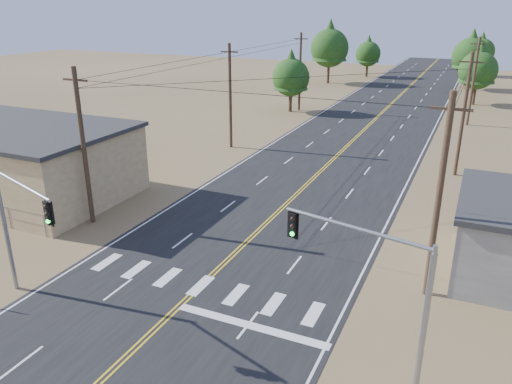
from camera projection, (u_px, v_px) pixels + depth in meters
The scene contains 15 objects.
road at pixel (327, 166), 44.08m from camera, with size 15.00×200.00×0.02m, color black.
utility_pole_left_near at pixel (84, 147), 30.98m from camera, with size 1.80×0.30×10.00m.
utility_pole_left_mid at pixel (230, 96), 48.01m from camera, with size 1.80×0.30×10.00m.
utility_pole_left_far at pixel (300, 71), 65.05m from camera, with size 1.80×0.30×10.00m.
utility_pole_right_near at pixel (439, 197), 22.89m from camera, with size 1.80×0.30×10.00m.
utility_pole_right_mid at pixel (464, 114), 39.92m from camera, with size 1.80×0.30×10.00m.
utility_pole_right_far at pixel (473, 81), 56.96m from camera, with size 1.80×0.30×10.00m.
signal_mast_left at pixel (16, 217), 22.52m from camera, with size 5.43×2.10×6.47m.
signal_mast_right at pixel (381, 286), 17.06m from camera, with size 5.50×1.46×6.45m.
tree_left_near at pixel (291, 74), 64.44m from camera, with size 4.84×4.84×8.07m.
tree_left_mid at pixel (330, 44), 87.24m from camera, with size 6.61×6.61×11.02m.
tree_left_far at pixel (368, 51), 95.56m from camera, with size 4.73×4.73×7.88m.
tree_right_near at pixel (479, 66), 68.70m from camera, with size 5.18×5.18×8.64m.
tree_right_mid at pixel (471, 52), 80.92m from camera, with size 5.87×5.87×9.79m.
tree_right_far at pixel (481, 49), 96.38m from camera, with size 5.07×5.07×8.45m.
Camera 1 is at (11.63, -10.88, 13.46)m, focal length 35.00 mm.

